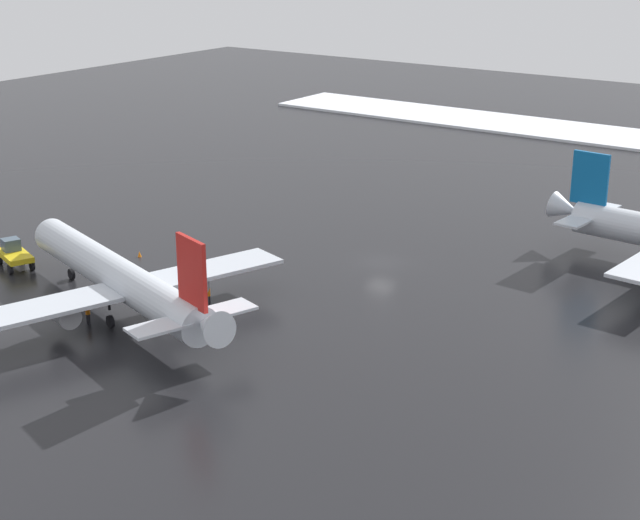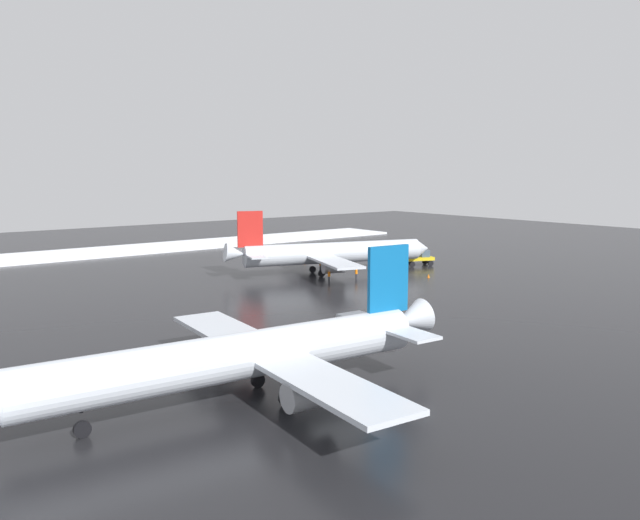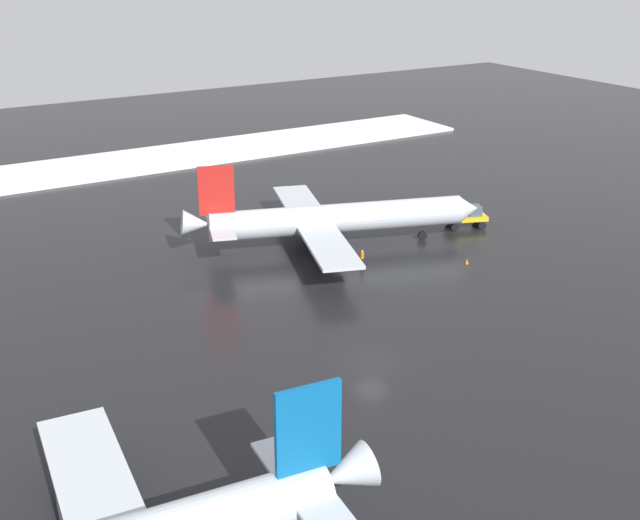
{
  "view_description": "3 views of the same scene",
  "coord_description": "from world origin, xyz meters",
  "px_view_note": "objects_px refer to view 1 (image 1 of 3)",
  "views": [
    {
      "loc": [
        -73.96,
        -44.95,
        30.13
      ],
      "look_at": [
        -10.08,
        -0.08,
        3.11
      ],
      "focal_mm": 55.0,
      "sensor_mm": 36.0,
      "label": 1
    },
    {
      "loc": [
        47.62,
        -46.23,
        15.13
      ],
      "look_at": [
        -14.39,
        2.07,
        3.8
      ],
      "focal_mm": 35.0,
      "sensor_mm": 36.0,
      "label": 2
    },
    {
      "loc": [
        44.57,
        -31.31,
        30.12
      ],
      "look_at": [
        -13.65,
        3.56,
        3.08
      ],
      "focal_mm": 45.0,
      "sensor_mm": 36.0,
      "label": 3
    }
  ],
  "objects_px": {
    "ground_crew_by_nose_gear": "(208,294)",
    "ground_crew_near_tug": "(177,282)",
    "ground_crew_mid_apron": "(88,313)",
    "airplane_distant_tail": "(120,278)",
    "traffic_cone_mid_line": "(140,254)",
    "pushback_tug": "(14,253)"
  },
  "relations": [
    {
      "from": "airplane_distant_tail",
      "to": "ground_crew_by_nose_gear",
      "type": "xyz_separation_m",
      "value": [
        5.46,
        -4.41,
        -2.18
      ]
    },
    {
      "from": "ground_crew_mid_apron",
      "to": "traffic_cone_mid_line",
      "type": "relative_size",
      "value": 3.11
    },
    {
      "from": "ground_crew_near_tug",
      "to": "traffic_cone_mid_line",
      "type": "xyz_separation_m",
      "value": [
        4.87,
        9.39,
        -0.7
      ]
    },
    {
      "from": "airplane_distant_tail",
      "to": "pushback_tug",
      "type": "xyz_separation_m",
      "value": [
        2.53,
        16.65,
        -1.86
      ]
    },
    {
      "from": "airplane_distant_tail",
      "to": "ground_crew_near_tug",
      "type": "relative_size",
      "value": 18.27
    },
    {
      "from": "ground_crew_mid_apron",
      "to": "traffic_cone_mid_line",
      "type": "xyz_separation_m",
      "value": [
        14.12,
        8.49,
        -0.7
      ]
    },
    {
      "from": "airplane_distant_tail",
      "to": "ground_crew_mid_apron",
      "type": "height_order",
      "value": "airplane_distant_tail"
    },
    {
      "from": "ground_crew_by_nose_gear",
      "to": "ground_crew_mid_apron",
      "type": "relative_size",
      "value": 1.0
    },
    {
      "from": "pushback_tug",
      "to": "ground_crew_by_nose_gear",
      "type": "xyz_separation_m",
      "value": [
        2.93,
        -21.06,
        -0.31
      ]
    },
    {
      "from": "ground_crew_near_tug",
      "to": "airplane_distant_tail",
      "type": "bearing_deg",
      "value": -40.19
    },
    {
      "from": "airplane_distant_tail",
      "to": "traffic_cone_mid_line",
      "type": "xyz_separation_m",
      "value": [
        11.11,
        9.21,
        -2.87
      ]
    },
    {
      "from": "airplane_distant_tail",
      "to": "traffic_cone_mid_line",
      "type": "height_order",
      "value": "airplane_distant_tail"
    },
    {
      "from": "ground_crew_near_tug",
      "to": "traffic_cone_mid_line",
      "type": "height_order",
      "value": "ground_crew_near_tug"
    },
    {
      "from": "pushback_tug",
      "to": "ground_crew_mid_apron",
      "type": "height_order",
      "value": "pushback_tug"
    },
    {
      "from": "airplane_distant_tail",
      "to": "ground_crew_mid_apron",
      "type": "distance_m",
      "value": 3.78
    },
    {
      "from": "ground_crew_by_nose_gear",
      "to": "ground_crew_near_tug",
      "type": "relative_size",
      "value": 1.0
    },
    {
      "from": "ground_crew_by_nose_gear",
      "to": "airplane_distant_tail",
      "type": "bearing_deg",
      "value": -95.09
    },
    {
      "from": "ground_crew_by_nose_gear",
      "to": "ground_crew_near_tug",
      "type": "xyz_separation_m",
      "value": [
        0.77,
        4.23,
        0.0
      ]
    },
    {
      "from": "traffic_cone_mid_line",
      "to": "airplane_distant_tail",
      "type": "bearing_deg",
      "value": -140.35
    },
    {
      "from": "ground_crew_by_nose_gear",
      "to": "traffic_cone_mid_line",
      "type": "xyz_separation_m",
      "value": [
        5.65,
        13.62,
        -0.7
      ]
    },
    {
      "from": "ground_crew_mid_apron",
      "to": "ground_crew_near_tug",
      "type": "bearing_deg",
      "value": 165.9
    },
    {
      "from": "airplane_distant_tail",
      "to": "pushback_tug",
      "type": "distance_m",
      "value": 16.94
    }
  ]
}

